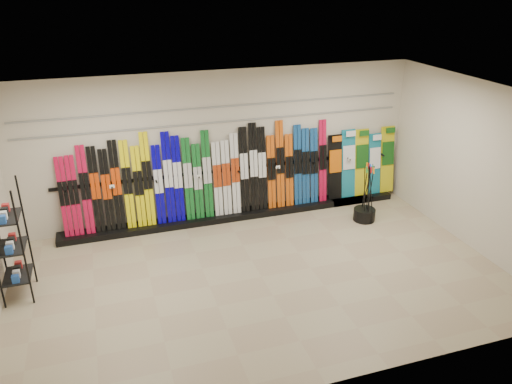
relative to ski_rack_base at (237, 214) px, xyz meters
name	(u,v)px	position (x,y,z in m)	size (l,w,h in m)	color
floor	(262,277)	(-0.22, -2.28, -0.06)	(8.00, 8.00, 0.00)	#9E896D
back_wall	(222,146)	(-0.22, 0.22, 1.44)	(8.00, 8.00, 0.00)	beige
right_wall	(476,167)	(3.78, -2.28, 1.44)	(5.00, 5.00, 0.00)	beige
ceiling	(262,99)	(-0.22, -2.28, 2.94)	(8.00, 8.00, 0.00)	silver
ski_rack_base	(237,214)	(0.00, 0.00, 0.00)	(8.00, 0.40, 0.12)	black
skis	(203,177)	(-0.66, 0.06, 0.89)	(5.36, 0.26, 1.83)	#BA0C35
snowboards	(361,163)	(2.86, 0.07, 0.78)	(1.60, 0.23, 1.49)	black
accessory_rack	(10,242)	(-3.97, -1.58, 0.88)	(0.40, 0.60, 1.88)	black
pole_bin	(364,214)	(2.44, -0.93, 0.07)	(0.44, 0.44, 0.25)	black
ski_poles	(368,193)	(2.46, -0.95, 0.55)	(0.24, 0.40, 1.18)	black
slatwall_rail_0	(221,122)	(-0.22, 0.20, 1.94)	(7.60, 0.02, 0.03)	gray
slatwall_rail_1	(221,107)	(-0.22, 0.20, 2.24)	(7.60, 0.02, 0.03)	gray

